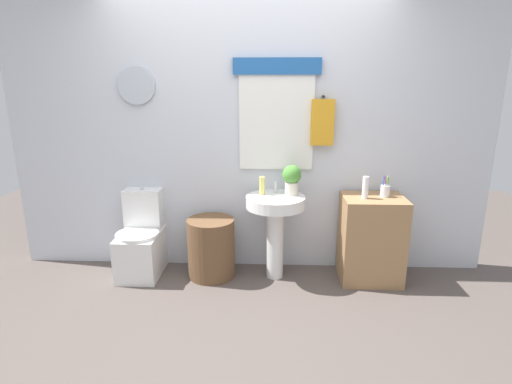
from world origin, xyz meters
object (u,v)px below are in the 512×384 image
Objects in this scene: pedestal_sink at (275,217)px; toothbrush_cup at (385,191)px; toilet at (142,243)px; wooden_cabinet at (371,239)px; potted_plant at (292,178)px; lotion_bottle at (365,188)px; laundry_hamper at (211,248)px; soap_bottle at (262,186)px.

pedestal_sink is 4.15× the size of toothbrush_cup.
toilet is 2.09m from wooden_cabinet.
potted_plant is at bearing 177.16° from toothbrush_cup.
potted_plant is at bearing 170.85° from lotion_bottle.
potted_plant is 1.40× the size of lotion_bottle.
toothbrush_cup is at bearing 17.93° from lotion_bottle.
potted_plant reaches higher than laundry_hamper.
laundry_hamper is 1.47m from lotion_bottle.
laundry_hamper is 2.04× the size of potted_plant.
pedestal_sink is 0.37m from potted_plant.
toilet is 1.27m from pedestal_sink.
potted_plant is (0.26, 0.01, 0.07)m from soap_bottle.
laundry_hamper is at bearing -3.20° from toilet.
lotion_bottle reaches higher than soap_bottle.
wooden_cabinet is 4.73× the size of soap_bottle.
toilet is at bearing 178.30° from pedestal_sink.
lotion_bottle is (1.99, -0.08, 0.57)m from toilet.
laundry_hamper is 1.44m from wooden_cabinet.
potted_plant is at bearing 23.20° from pedestal_sink.
lotion_bottle is at bearing -3.01° from pedestal_sink.
wooden_cabinet is at bearing -4.81° from potted_plant.
lotion_bottle is (0.62, -0.10, -0.05)m from potted_plant.
wooden_cabinet reaches higher than pedestal_sink.
toilet is 4.86× the size of soap_bottle.
wooden_cabinet is at bearing 23.35° from lotion_bottle.
toilet reaches higher than pedestal_sink.
laundry_hamper is at bearing 178.29° from lotion_bottle.
toilet is 0.66m from laundry_hamper.
soap_bottle is at bearing -177.80° from potted_plant.
soap_bottle is at bearing 177.06° from wooden_cabinet.
lotion_bottle is at bearing -156.65° from wooden_cabinet.
potted_plant is at bearing 175.19° from wooden_cabinet.
potted_plant is (0.14, 0.06, 0.34)m from pedestal_sink.
soap_bottle is (-0.12, 0.05, 0.27)m from pedestal_sink.
pedestal_sink is at bearing -156.80° from potted_plant.
toilet is at bearing 179.00° from wooden_cabinet.
lotion_bottle reaches higher than laundry_hamper.
potted_plant is at bearing 4.77° from laundry_hamper.
wooden_cabinet is at bearing -167.83° from toothbrush_cup.
potted_plant is at bearing 0.98° from toilet.
lotion_bottle reaches higher than toothbrush_cup.
lotion_bottle is (0.76, -0.04, 0.29)m from pedestal_sink.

